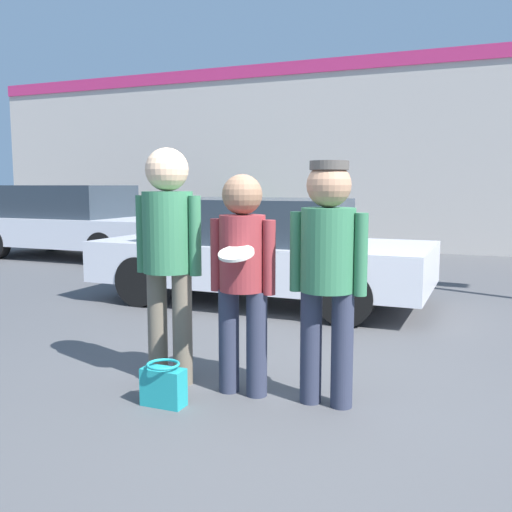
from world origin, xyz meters
TOP-DOWN VIEW (x-y plane):
  - ground_plane at (0.00, 0.00)m, footprint 56.00×56.00m
  - storefront_building at (0.00, 9.40)m, footprint 24.00×0.22m
  - person_left at (-0.89, -0.10)m, footprint 0.55×0.38m
  - person_middle_with_frisbee at (-0.27, -0.12)m, footprint 0.50×0.52m
  - person_right at (0.34, -0.09)m, footprint 0.53×0.36m
  - parked_car_near at (-1.40, 2.99)m, footprint 4.22×1.88m
  - parked_car_far at (-6.74, 5.72)m, footprint 4.35×1.90m
  - shrub at (-4.48, 8.74)m, footprint 0.95×0.95m
  - handbag at (-0.68, -0.54)m, footprint 0.30×0.23m

SIDE VIEW (x-z plane):
  - ground_plane at x=0.00m, z-range 0.00..0.00m
  - handbag at x=-0.68m, z-range -0.01..0.30m
  - shrub at x=-4.48m, z-range 0.00..0.95m
  - parked_car_near at x=-1.40m, z-range 0.01..1.34m
  - parked_car_far at x=-6.74m, z-range -0.01..1.49m
  - person_middle_with_frisbee at x=-0.27m, z-range 0.13..1.72m
  - person_right at x=0.34m, z-range 0.17..1.84m
  - person_left at x=-0.89m, z-range 0.19..1.97m
  - storefront_building at x=0.00m, z-range 0.03..4.42m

